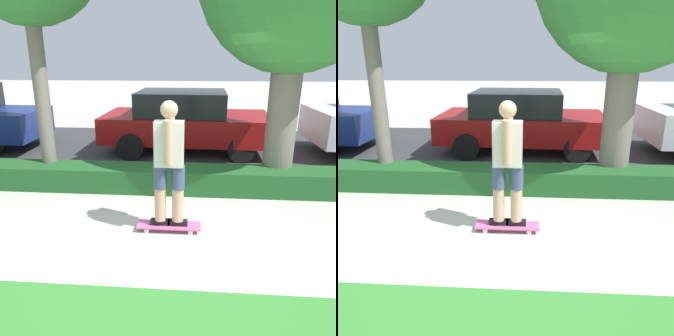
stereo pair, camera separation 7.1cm
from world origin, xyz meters
TOP-DOWN VIEW (x-y plane):
  - ground_plane at (0.00, 0.00)m, footprint 60.00×60.00m
  - street_asphalt at (0.00, 4.20)m, footprint 18.56×5.00m
  - hedge_row at (0.00, 1.60)m, footprint 18.56×0.60m
  - skateboard at (0.08, 0.19)m, footprint 0.84×0.24m
  - skater_person at (0.08, 0.19)m, footprint 0.49×0.42m
  - parked_car_middle at (0.16, 4.21)m, footprint 4.00×2.08m

SIDE VIEW (x-z plane):
  - ground_plane at x=0.00m, z-range 0.00..0.00m
  - street_asphalt at x=0.00m, z-range 0.00..0.01m
  - skateboard at x=0.08m, z-range 0.03..0.11m
  - hedge_row at x=0.00m, z-range 0.00..0.41m
  - parked_car_middle at x=0.16m, z-range 0.02..1.47m
  - skater_person at x=0.08m, z-range 0.14..1.76m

